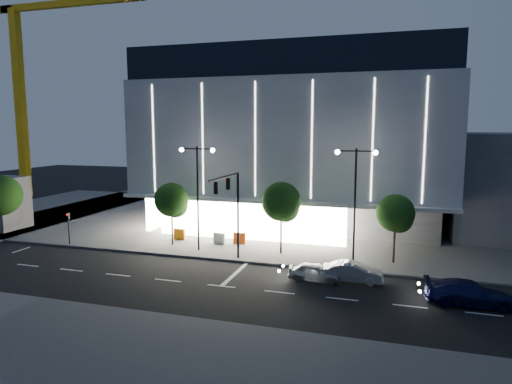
{
  "coord_description": "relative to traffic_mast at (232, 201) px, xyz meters",
  "views": [
    {
      "loc": [
        12.76,
        -28.92,
        10.5
      ],
      "look_at": [
        1.36,
        8.56,
        5.0
      ],
      "focal_mm": 32.0,
      "sensor_mm": 36.0,
      "label": 1
    }
  ],
  "objects": [
    {
      "name": "ground",
      "position": [
        -1.0,
        -3.34,
        -5.03
      ],
      "size": [
        160.0,
        160.0,
        0.0
      ],
      "primitive_type": "plane",
      "color": "black",
      "rests_on": "ground"
    },
    {
      "name": "sidewalk_museum",
      "position": [
        4.0,
        20.66,
        -4.95
      ],
      "size": [
        70.0,
        40.0,
        0.15
      ],
      "primitive_type": "cube",
      "color": "#474747",
      "rests_on": "ground"
    },
    {
      "name": "sidewalk_near",
      "position": [
        4.0,
        -15.34,
        -4.95
      ],
      "size": [
        70.0,
        10.0,
        0.15
      ],
      "primitive_type": "cube",
      "color": "#474747",
      "rests_on": "ground"
    },
    {
      "name": "museum",
      "position": [
        1.98,
        18.97,
        4.25
      ],
      "size": [
        30.0,
        25.8,
        18.0
      ],
      "color": "#4C4C51",
      "rests_on": "ground"
    },
    {
      "name": "traffic_mast",
      "position": [
        0.0,
        0.0,
        0.0
      ],
      "size": [
        0.33,
        5.89,
        7.07
      ],
      "color": "black",
      "rests_on": "ground"
    },
    {
      "name": "street_lamp_west",
      "position": [
        -4.0,
        2.66,
        0.93
      ],
      "size": [
        3.16,
        0.36,
        9.0
      ],
      "color": "black",
      "rests_on": "ground"
    },
    {
      "name": "street_lamp_east",
      "position": [
        9.0,
        2.66,
        0.93
      ],
      "size": [
        3.16,
        0.36,
        9.0
      ],
      "color": "black",
      "rests_on": "ground"
    },
    {
      "name": "ped_signal_far",
      "position": [
        -16.0,
        1.16,
        -3.14
      ],
      "size": [
        0.22,
        0.24,
        3.0
      ],
      "color": "black",
      "rests_on": "ground"
    },
    {
      "name": "tower_crane",
      "position": [
        -41.92,
        24.66,
        15.48
      ],
      "size": [
        32.0,
        2.0,
        28.5
      ],
      "color": "gold",
      "rests_on": "ground"
    },
    {
      "name": "tree_left",
      "position": [
        -6.97,
        3.68,
        -0.99
      ],
      "size": [
        3.02,
        3.02,
        5.72
      ],
      "color": "black",
      "rests_on": "ground"
    },
    {
      "name": "tree_mid",
      "position": [
        3.03,
        3.68,
        -0.69
      ],
      "size": [
        3.25,
        3.25,
        6.15
      ],
      "color": "black",
      "rests_on": "ground"
    },
    {
      "name": "tree_right",
      "position": [
        12.03,
        3.68,
        -1.14
      ],
      "size": [
        2.91,
        2.91,
        5.51
      ],
      "color": "black",
      "rests_on": "ground"
    },
    {
      "name": "car_lead",
      "position": [
        6.79,
        -1.95,
        -4.4
      ],
      "size": [
        3.67,
        1.51,
        1.25
      ],
      "primitive_type": "imported",
      "rotation": [
        0.0,
        0.0,
        1.58
      ],
      "color": "#919598",
      "rests_on": "ground"
    },
    {
      "name": "car_second",
      "position": [
        9.32,
        -1.4,
        -4.35
      ],
      "size": [
        4.19,
        1.61,
        1.36
      ],
      "primitive_type": "imported",
      "rotation": [
        0.0,
        0.0,
        1.61
      ],
      "color": "#B4B7BD",
      "rests_on": "ground"
    },
    {
      "name": "car_third",
      "position": [
        16.35,
        -3.59,
        -4.29
      ],
      "size": [
        5.18,
        2.35,
        1.47
      ],
      "primitive_type": "imported",
      "rotation": [
        0.0,
        0.0,
        1.63
      ],
      "color": "#121343",
      "rests_on": "ground"
    },
    {
      "name": "barrier_a",
      "position": [
        -7.26,
        5.59,
        -4.38
      ],
      "size": [
        1.11,
        0.31,
        1.0
      ],
      "primitive_type": "cube",
      "rotation": [
        0.0,
        0.0,
        -0.05
      ],
      "color": "orange",
      "rests_on": "sidewalk_museum"
    },
    {
      "name": "barrier_b",
      "position": [
        -3.08,
        5.1,
        -4.38
      ],
      "size": [
        1.13,
        0.43,
        1.0
      ],
      "primitive_type": "cube",
      "rotation": [
        0.0,
        0.0,
        -0.17
      ],
      "color": "silver",
      "rests_on": "sidewalk_museum"
    },
    {
      "name": "barrier_c",
      "position": [
        -1.36,
        5.71,
        -4.38
      ],
      "size": [
        1.12,
        0.38,
        1.0
      ],
      "primitive_type": "cube",
      "rotation": [
        0.0,
        0.0,
        0.12
      ],
      "color": "#FF4D0E",
      "rests_on": "sidewalk_museum"
    }
  ]
}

